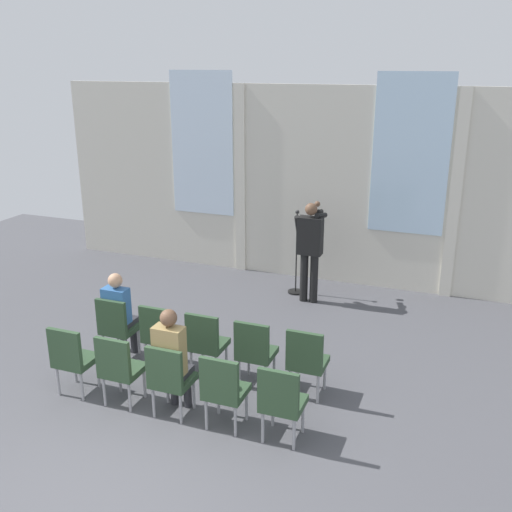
% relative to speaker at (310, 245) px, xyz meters
% --- Properties ---
extents(ground_plane, '(17.17, 17.17, 0.00)m').
position_rel_speaker_xyz_m(ground_plane, '(-0.55, -5.43, -1.03)').
color(ground_plane, '#4C4C51').
extents(rear_partition, '(9.94, 0.14, 3.87)m').
position_rel_speaker_xyz_m(rear_partition, '(-0.53, 1.16, 0.84)').
color(rear_partition, beige).
rests_on(rear_partition, ground).
extents(speaker, '(0.50, 0.69, 1.77)m').
position_rel_speaker_xyz_m(speaker, '(0.00, 0.00, 0.00)').
color(speaker, black).
rests_on(speaker, ground).
extents(mic_stand, '(0.28, 0.28, 1.55)m').
position_rel_speaker_xyz_m(mic_stand, '(-0.32, 0.28, -0.70)').
color(mic_stand, black).
rests_on(mic_stand, ground).
extents(chair_r0_c0, '(0.46, 0.44, 0.94)m').
position_rel_speaker_xyz_m(chair_r0_c0, '(-1.93, -3.01, -0.50)').
color(chair_r0_c0, '#99999E').
rests_on(chair_r0_c0, ground).
extents(audience_r0_c0, '(0.36, 0.39, 1.28)m').
position_rel_speaker_xyz_m(audience_r0_c0, '(-1.93, -2.93, -0.32)').
color(audience_r0_c0, '#2D2D33').
rests_on(audience_r0_c0, ground).
extents(chair_r0_c1, '(0.46, 0.44, 0.94)m').
position_rel_speaker_xyz_m(chair_r0_c1, '(-1.24, -3.01, -0.50)').
color(chair_r0_c1, '#99999E').
rests_on(chair_r0_c1, ground).
extents(chair_r0_c2, '(0.46, 0.44, 0.94)m').
position_rel_speaker_xyz_m(chair_r0_c2, '(-0.55, -3.01, -0.50)').
color(chair_r0_c2, '#99999E').
rests_on(chair_r0_c2, ground).
extents(chair_r0_c3, '(0.46, 0.44, 0.94)m').
position_rel_speaker_xyz_m(chair_r0_c3, '(0.14, -3.01, -0.50)').
color(chair_r0_c3, '#99999E').
rests_on(chair_r0_c3, ground).
extents(chair_r0_c4, '(0.46, 0.44, 0.94)m').
position_rel_speaker_xyz_m(chair_r0_c4, '(0.82, -3.01, -0.50)').
color(chair_r0_c4, '#99999E').
rests_on(chair_r0_c4, ground).
extents(chair_r1_c0, '(0.46, 0.44, 0.94)m').
position_rel_speaker_xyz_m(chair_r1_c0, '(-1.93, -4.00, -0.50)').
color(chair_r1_c0, '#99999E').
rests_on(chair_r1_c0, ground).
extents(chair_r1_c1, '(0.46, 0.44, 0.94)m').
position_rel_speaker_xyz_m(chair_r1_c1, '(-1.24, -4.00, -0.50)').
color(chair_r1_c1, '#99999E').
rests_on(chair_r1_c1, ground).
extents(chair_r1_c2, '(0.46, 0.44, 0.94)m').
position_rel_speaker_xyz_m(chair_r1_c2, '(-0.55, -4.00, -0.50)').
color(chair_r1_c2, '#99999E').
rests_on(chair_r1_c2, ground).
extents(audience_r1_c2, '(0.36, 0.39, 1.36)m').
position_rel_speaker_xyz_m(audience_r1_c2, '(-0.55, -3.92, -0.28)').
color(audience_r1_c2, '#2D2D33').
rests_on(audience_r1_c2, ground).
extents(chair_r1_c3, '(0.46, 0.44, 0.94)m').
position_rel_speaker_xyz_m(chair_r1_c3, '(0.14, -4.00, -0.50)').
color(chair_r1_c3, '#99999E').
rests_on(chair_r1_c3, ground).
extents(chair_r1_c4, '(0.46, 0.44, 0.94)m').
position_rel_speaker_xyz_m(chair_r1_c4, '(0.82, -4.00, -0.50)').
color(chair_r1_c4, '#99999E').
rests_on(chair_r1_c4, ground).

